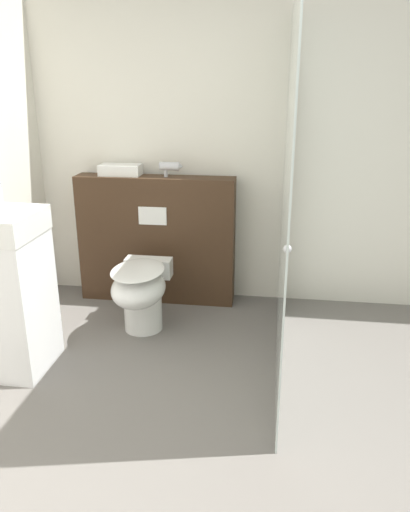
# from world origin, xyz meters

# --- Properties ---
(ground_plane) EXTENTS (12.00, 12.00, 0.00)m
(ground_plane) POSITION_xyz_m (0.00, 0.00, 0.00)
(ground_plane) COLOR slate
(wall_back) EXTENTS (8.00, 0.06, 2.50)m
(wall_back) POSITION_xyz_m (0.00, 2.33, 1.25)
(wall_back) COLOR silver
(wall_back) RESTS_ON ground_plane
(partition_panel) EXTENTS (1.25, 0.21, 1.02)m
(partition_panel) POSITION_xyz_m (-0.40, 2.15, 0.51)
(partition_panel) COLOR #3D2819
(partition_panel) RESTS_ON ground_plane
(shower_glass) EXTENTS (0.04, 1.88, 2.17)m
(shower_glass) POSITION_xyz_m (0.59, 1.36, 1.09)
(shower_glass) COLOR silver
(shower_glass) RESTS_ON ground_plane
(toilet) EXTENTS (0.37, 0.60, 0.50)m
(toilet) POSITION_xyz_m (-0.39, 1.56, 0.31)
(toilet) COLOR white
(toilet) RESTS_ON ground_plane
(sink_vanity) EXTENTS (0.51, 0.46, 1.15)m
(sink_vanity) POSITION_xyz_m (-1.09, 0.99, 0.51)
(sink_vanity) COLOR white
(sink_vanity) RESTS_ON ground_plane
(hair_drier) EXTENTS (0.18, 0.06, 0.12)m
(hair_drier) POSITION_xyz_m (-0.28, 2.14, 1.10)
(hair_drier) COLOR #B7B7BC
(hair_drier) RESTS_ON partition_panel
(folded_towel) EXTENTS (0.32, 0.17, 0.08)m
(folded_towel) POSITION_xyz_m (-0.68, 2.17, 1.06)
(folded_towel) COLOR white
(folded_towel) RESTS_ON partition_panel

